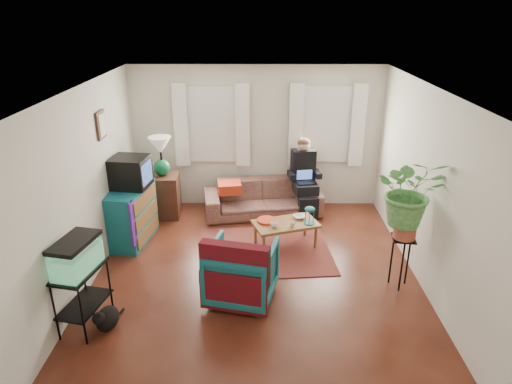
{
  "coord_description": "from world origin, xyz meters",
  "views": [
    {
      "loc": [
        0.04,
        -5.54,
        3.55
      ],
      "look_at": [
        0.0,
        0.4,
        1.1
      ],
      "focal_mm": 32.0,
      "sensor_mm": 36.0,
      "label": 1
    }
  ],
  "objects_px": {
    "aquarium_stand": "(84,299)",
    "armchair": "(242,269)",
    "dresser": "(131,215)",
    "sofa": "(263,193)",
    "side_table": "(164,195)",
    "plant_stand": "(400,262)",
    "coffee_table": "(285,234)"
  },
  "relations": [
    {
      "from": "aquarium_stand",
      "to": "armchair",
      "type": "relative_size",
      "value": 0.9
    },
    {
      "from": "dresser",
      "to": "armchair",
      "type": "xyz_separation_m",
      "value": [
        1.81,
        -1.54,
        -0.03
      ]
    },
    {
      "from": "aquarium_stand",
      "to": "sofa",
      "type": "bearing_deg",
      "value": 68.47
    },
    {
      "from": "sofa",
      "to": "dresser",
      "type": "height_order",
      "value": "dresser"
    },
    {
      "from": "armchair",
      "to": "dresser",
      "type": "bearing_deg",
      "value": -26.92
    },
    {
      "from": "armchair",
      "to": "aquarium_stand",
      "type": "bearing_deg",
      "value": 31.0
    },
    {
      "from": "sofa",
      "to": "aquarium_stand",
      "type": "distance_m",
      "value": 3.81
    },
    {
      "from": "dresser",
      "to": "sofa",
      "type": "bearing_deg",
      "value": 34.61
    },
    {
      "from": "dresser",
      "to": "aquarium_stand",
      "type": "relative_size",
      "value": 1.32
    },
    {
      "from": "aquarium_stand",
      "to": "armchair",
      "type": "xyz_separation_m",
      "value": [
        1.82,
        0.58,
        0.04
      ]
    },
    {
      "from": "dresser",
      "to": "armchair",
      "type": "relative_size",
      "value": 1.19
    },
    {
      "from": "dresser",
      "to": "armchair",
      "type": "distance_m",
      "value": 2.38
    },
    {
      "from": "side_table",
      "to": "armchair",
      "type": "xyz_separation_m",
      "value": [
        1.47,
        -2.5,
        0.03
      ]
    },
    {
      "from": "sofa",
      "to": "dresser",
      "type": "relative_size",
      "value": 2.08
    },
    {
      "from": "dresser",
      "to": "plant_stand",
      "type": "height_order",
      "value": "dresser"
    },
    {
      "from": "dresser",
      "to": "aquarium_stand",
      "type": "bearing_deg",
      "value": -82.2
    },
    {
      "from": "sofa",
      "to": "armchair",
      "type": "relative_size",
      "value": 2.48
    },
    {
      "from": "armchair",
      "to": "coffee_table",
      "type": "distance_m",
      "value": 1.53
    },
    {
      "from": "armchair",
      "to": "coffee_table",
      "type": "relative_size",
      "value": 0.86
    },
    {
      "from": "side_table",
      "to": "aquarium_stand",
      "type": "height_order",
      "value": "side_table"
    },
    {
      "from": "armchair",
      "to": "plant_stand",
      "type": "xyz_separation_m",
      "value": [
        2.11,
        0.28,
        -0.05
      ]
    },
    {
      "from": "side_table",
      "to": "plant_stand",
      "type": "distance_m",
      "value": 4.21
    },
    {
      "from": "dresser",
      "to": "aquarium_stand",
      "type": "distance_m",
      "value": 2.12
    },
    {
      "from": "coffee_table",
      "to": "dresser",
      "type": "bearing_deg",
      "value": 157.71
    },
    {
      "from": "armchair",
      "to": "plant_stand",
      "type": "distance_m",
      "value": 2.13
    },
    {
      "from": "aquarium_stand",
      "to": "plant_stand",
      "type": "distance_m",
      "value": 4.02
    },
    {
      "from": "sofa",
      "to": "coffee_table",
      "type": "bearing_deg",
      "value": -82.82
    },
    {
      "from": "sofa",
      "to": "side_table",
      "type": "height_order",
      "value": "sofa"
    },
    {
      "from": "side_table",
      "to": "coffee_table",
      "type": "height_order",
      "value": "side_table"
    },
    {
      "from": "dresser",
      "to": "coffee_table",
      "type": "xyz_separation_m",
      "value": [
        2.45,
        -0.17,
        -0.25
      ]
    },
    {
      "from": "armchair",
      "to": "plant_stand",
      "type": "height_order",
      "value": "armchair"
    },
    {
      "from": "side_table",
      "to": "dresser",
      "type": "bearing_deg",
      "value": -109.57
    }
  ]
}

